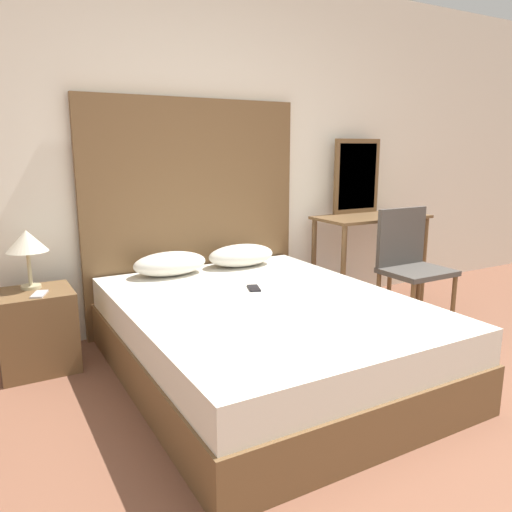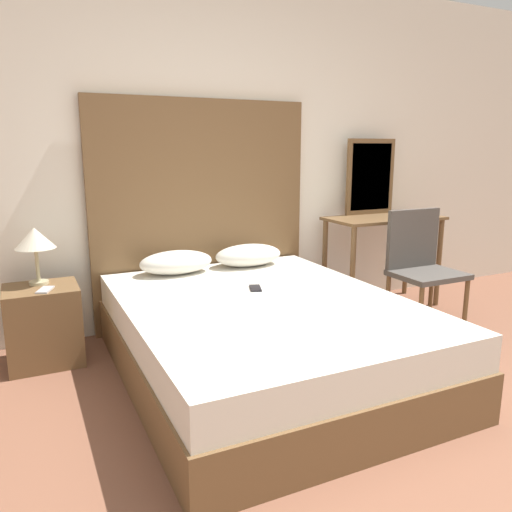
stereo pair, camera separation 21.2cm
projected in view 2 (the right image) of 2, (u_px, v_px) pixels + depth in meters
wall_back at (213, 152)px, 3.90m from camera, size 10.00×0.06×2.70m
bed at (263, 337)px, 3.07m from camera, size 1.64×2.10×0.48m
headboard at (203, 214)px, 3.89m from camera, size 1.72×0.05×1.74m
pillow_left at (176, 262)px, 3.63m from camera, size 0.54×0.30×0.17m
pillow_right at (248, 255)px, 3.87m from camera, size 0.54×0.30×0.17m
phone_on_bed at (255, 288)px, 3.25m from camera, size 0.12×0.16×0.01m
nightstand at (44, 325)px, 3.23m from camera, size 0.45×0.40×0.51m
table_lamp at (35, 240)px, 3.18m from camera, size 0.25×0.25×0.37m
phone_on_nightstand at (45, 290)px, 3.09m from camera, size 0.12×0.17×0.01m
vanity_desk at (383, 233)px, 4.32m from camera, size 1.01×0.49×0.80m
vanity_mirror at (370, 177)px, 4.42m from camera, size 0.50×0.03×0.66m
chair at (421, 261)px, 3.89m from camera, size 0.51×0.42×0.91m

